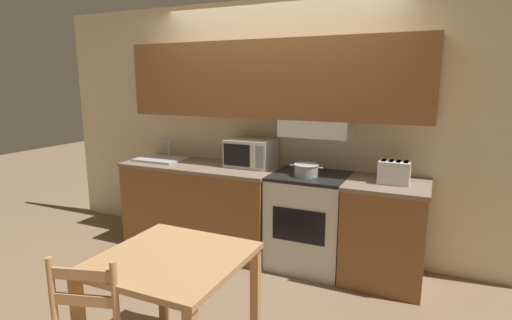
{
  "coord_description": "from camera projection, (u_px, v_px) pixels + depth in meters",
  "views": [
    {
      "loc": [
        1.52,
        -3.81,
        1.75
      ],
      "look_at": [
        0.05,
        -0.58,
        1.04
      ],
      "focal_mm": 28.0,
      "sensor_mm": 36.0,
      "label": 1
    }
  ],
  "objects": [
    {
      "name": "microwave",
      "position": [
        251.0,
        153.0,
        4.05
      ],
      "size": [
        0.46,
        0.37,
        0.28
      ],
      "color": "silver",
      "rests_on": "lower_counter_main"
    },
    {
      "name": "ground_plane",
      "position": [
        274.0,
        244.0,
        4.36
      ],
      "size": [
        16.0,
        16.0,
        0.0
      ],
      "primitive_type": "plane",
      "color": "#7F664C"
    },
    {
      "name": "wall_back",
      "position": [
        274.0,
        104.0,
        4.0
      ],
      "size": [
        5.43,
        0.38,
        2.55
      ],
      "color": "beige",
      "rests_on": "ground_plane"
    },
    {
      "name": "dining_table",
      "position": [
        173.0,
        275.0,
        2.35
      ],
      "size": [
        0.81,
        0.81,
        0.75
      ],
      "color": "tan",
      "rests_on": "ground_plane"
    },
    {
      "name": "cooking_pot",
      "position": [
        306.0,
        170.0,
        3.64
      ],
      "size": [
        0.31,
        0.23,
        0.11
      ],
      "color": "#B7BABF",
      "rests_on": "stove_range"
    },
    {
      "name": "stove_range",
      "position": [
        309.0,
        220.0,
        3.8
      ],
      "size": [
        0.69,
        0.63,
        0.89
      ],
      "color": "silver",
      "rests_on": "ground_plane"
    },
    {
      "name": "lower_counter_right_stub",
      "position": [
        385.0,
        232.0,
        3.5
      ],
      "size": [
        0.69,
        0.68,
        0.89
      ],
      "color": "brown",
      "rests_on": "ground_plane"
    },
    {
      "name": "toaster",
      "position": [
        394.0,
        172.0,
        3.38
      ],
      "size": [
        0.27,
        0.21,
        0.19
      ],
      "color": "silver",
      "rests_on": "lower_counter_right_stub"
    },
    {
      "name": "lower_counter_main",
      "position": [
        202.0,
        205.0,
        4.26
      ],
      "size": [
        1.66,
        0.68,
        0.89
      ],
      "color": "brown",
      "rests_on": "ground_plane"
    },
    {
      "name": "sink_basin",
      "position": [
        161.0,
        159.0,
        4.38
      ],
      "size": [
        0.51,
        0.39,
        0.22
      ],
      "color": "#B7BABF",
      "rests_on": "lower_counter_main"
    }
  ]
}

